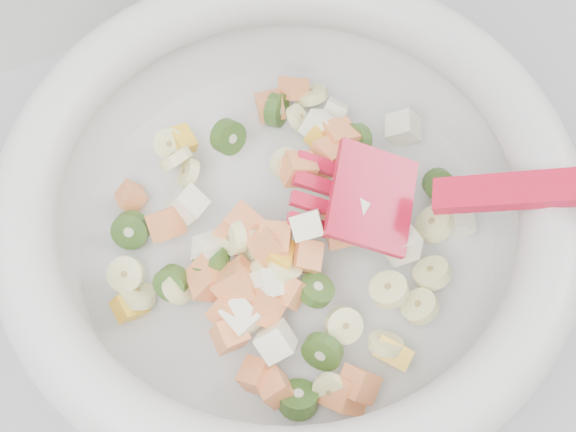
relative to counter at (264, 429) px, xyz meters
name	(u,v)px	position (x,y,z in m)	size (l,w,h in m)	color
counter	(264,429)	(0.00, 0.00, 0.00)	(2.00, 0.60, 0.90)	gray
mixing_bowl	(289,209)	(0.05, 0.03, 0.51)	(0.47, 0.39, 0.16)	silver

